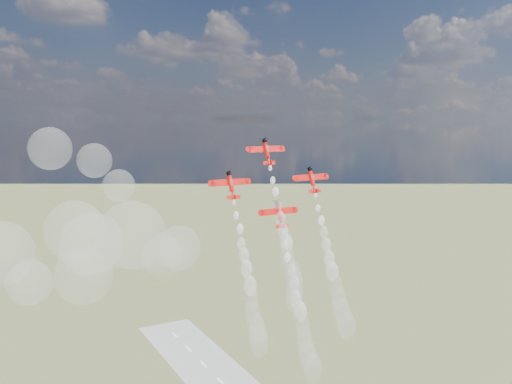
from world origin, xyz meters
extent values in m
cylinder|color=red|center=(-12.65, 5.47, 109.72)|extent=(1.40, 3.35, 5.34)
cylinder|color=black|center=(-12.65, 6.58, 112.30)|extent=(1.60, 1.87, 1.55)
cube|color=red|center=(-12.65, 5.92, 109.86)|extent=(12.23, 0.99, 1.93)
cube|color=white|center=(-15.96, 6.03, 109.81)|extent=(4.81, 0.25, 0.52)
cube|color=white|center=(-9.34, 6.03, 109.81)|extent=(4.81, 0.25, 0.52)
cube|color=red|center=(-12.65, 3.55, 105.63)|extent=(4.41, 0.55, 1.06)
cube|color=red|center=(-12.65, 2.78, 105.75)|extent=(0.14, 2.08, 1.87)
ellipsoid|color=silver|center=(-12.65, 4.93, 109.84)|extent=(1.10, 1.88, 2.67)
cone|color=red|center=(-12.65, 3.96, 106.33)|extent=(1.40, 2.32, 2.95)
cylinder|color=red|center=(-27.26, 1.43, 100.32)|extent=(1.40, 3.35, 5.34)
cylinder|color=black|center=(-27.26, 2.54, 102.90)|extent=(1.60, 1.87, 1.55)
cube|color=red|center=(-27.26, 1.87, 100.46)|extent=(12.23, 0.99, 1.93)
cube|color=white|center=(-30.57, 1.98, 100.41)|extent=(4.81, 0.25, 0.52)
cube|color=white|center=(-23.96, 1.98, 100.41)|extent=(4.81, 0.25, 0.52)
cube|color=red|center=(-27.26, -0.49, 96.24)|extent=(4.41, 0.55, 1.06)
cube|color=red|center=(-27.26, -1.26, 96.35)|extent=(0.14, 2.08, 1.87)
ellipsoid|color=silver|center=(-27.26, 0.89, 100.45)|extent=(1.10, 1.88, 2.67)
cone|color=red|center=(-27.26, -0.08, 96.93)|extent=(1.40, 2.32, 2.95)
cylinder|color=red|center=(1.96, 1.43, 100.32)|extent=(1.40, 3.35, 5.34)
cylinder|color=black|center=(1.96, 2.54, 102.90)|extent=(1.60, 1.87, 1.55)
cube|color=red|center=(1.96, 1.87, 100.46)|extent=(12.23, 0.99, 1.93)
cube|color=white|center=(-1.35, 1.98, 100.41)|extent=(4.81, 0.25, 0.52)
cube|color=white|center=(5.27, 1.98, 100.41)|extent=(4.81, 0.25, 0.52)
cube|color=red|center=(1.96, -0.49, 96.24)|extent=(4.41, 0.55, 1.06)
cube|color=red|center=(1.96, -1.26, 96.35)|extent=(0.14, 2.08, 1.87)
ellipsoid|color=silver|center=(1.96, 0.89, 100.45)|extent=(1.10, 1.88, 2.67)
cone|color=red|center=(1.96, -0.08, 96.93)|extent=(1.40, 2.32, 2.95)
cylinder|color=red|center=(-12.65, -2.61, 90.92)|extent=(1.40, 3.35, 5.34)
cylinder|color=black|center=(-12.65, -1.50, 93.50)|extent=(1.60, 1.87, 1.55)
cube|color=red|center=(-12.65, -2.17, 91.06)|extent=(12.23, 0.99, 1.93)
cube|color=white|center=(-15.96, -2.06, 91.01)|extent=(4.81, 0.25, 0.52)
cube|color=white|center=(-9.34, -2.06, 91.01)|extent=(4.81, 0.25, 0.52)
cube|color=red|center=(-12.65, -4.53, 86.84)|extent=(4.41, 0.55, 1.06)
cube|color=red|center=(-12.65, -5.30, 86.95)|extent=(0.14, 2.08, 1.87)
ellipsoid|color=silver|center=(-12.65, -3.15, 91.05)|extent=(1.10, 1.88, 2.67)
cone|color=red|center=(-12.65, -4.12, 87.54)|extent=(1.40, 2.32, 2.95)
sphere|color=white|center=(-12.66, 2.99, 104.03)|extent=(1.03, 1.03, 1.03)
sphere|color=white|center=(-12.56, 1.56, 100.27)|extent=(1.44, 1.44, 1.44)
sphere|color=white|center=(-12.44, 0.02, 96.83)|extent=(1.86, 1.86, 1.86)
sphere|color=white|center=(-12.63, -1.59, 92.66)|extent=(2.28, 2.28, 2.28)
sphere|color=white|center=(-12.75, -3.45, 88.97)|extent=(2.70, 2.70, 2.70)
sphere|color=white|center=(-12.62, -4.86, 85.27)|extent=(3.12, 3.12, 3.12)
sphere|color=white|center=(-12.44, -6.72, 81.83)|extent=(3.53, 3.53, 3.53)
sphere|color=white|center=(-12.91, -7.69, 78.21)|extent=(3.95, 3.95, 3.95)
sphere|color=white|center=(-12.46, -10.20, 73.88)|extent=(4.37, 4.37, 4.37)
sphere|color=white|center=(-12.51, -11.66, 70.79)|extent=(4.79, 4.79, 4.79)
sphere|color=white|center=(-13.21, -12.51, 66.13)|extent=(5.21, 5.21, 5.21)
sphere|color=white|center=(-27.34, -1.02, 94.78)|extent=(1.03, 1.03, 1.03)
sphere|color=white|center=(-27.36, -2.48, 91.10)|extent=(1.44, 1.44, 1.44)
sphere|color=white|center=(-27.04, -4.39, 87.32)|extent=(1.86, 1.86, 1.86)
sphere|color=white|center=(-27.52, -6.02, 83.32)|extent=(2.28, 2.28, 2.28)
sphere|color=white|center=(-27.14, -7.12, 80.08)|extent=(2.70, 2.70, 2.70)
sphere|color=white|center=(-27.13, -8.65, 76.40)|extent=(3.12, 3.12, 3.12)
sphere|color=white|center=(-27.12, -10.84, 71.91)|extent=(3.53, 3.53, 3.53)
sphere|color=white|center=(-27.42, -12.24, 68.76)|extent=(3.95, 3.95, 3.95)
sphere|color=white|center=(-27.70, -13.52, 64.48)|extent=(4.37, 4.37, 4.37)
sphere|color=white|center=(-27.52, -15.69, 60.82)|extent=(4.79, 4.79, 4.79)
sphere|color=white|center=(-27.75, -17.10, 57.66)|extent=(5.21, 5.21, 5.21)
sphere|color=white|center=(2.03, -0.94, 94.81)|extent=(1.03, 1.03, 1.03)
sphere|color=white|center=(1.86, -2.52, 90.95)|extent=(1.44, 1.44, 1.44)
sphere|color=white|center=(2.17, -4.10, 87.13)|extent=(1.86, 1.86, 1.86)
sphere|color=white|center=(2.02, -5.69, 83.76)|extent=(2.28, 2.28, 2.28)
sphere|color=white|center=(2.18, -7.10, 79.78)|extent=(2.70, 2.70, 2.70)
sphere|color=white|center=(2.01, -8.92, 75.79)|extent=(3.12, 3.12, 3.12)
sphere|color=white|center=(2.00, -10.51, 72.12)|extent=(3.53, 3.53, 3.53)
sphere|color=white|center=(2.37, -11.94, 68.09)|extent=(3.95, 3.95, 3.95)
sphere|color=white|center=(1.96, -14.25, 64.53)|extent=(4.37, 4.37, 4.37)
sphere|color=white|center=(2.07, -15.51, 60.84)|extent=(4.79, 4.79, 4.79)
sphere|color=white|center=(2.58, -17.52, 56.86)|extent=(5.21, 5.21, 5.21)
sphere|color=white|center=(-12.61, -5.11, 85.36)|extent=(1.03, 1.03, 1.03)
sphere|color=white|center=(-12.66, -6.78, 81.66)|extent=(1.44, 1.44, 1.44)
sphere|color=white|center=(-12.84, -8.04, 77.76)|extent=(1.86, 1.86, 1.86)
sphere|color=white|center=(-12.45, -9.88, 74.26)|extent=(2.28, 2.28, 2.28)
sphere|color=white|center=(-12.46, -11.58, 70.68)|extent=(2.70, 2.70, 2.70)
sphere|color=white|center=(-12.99, -12.78, 66.33)|extent=(3.12, 3.12, 3.12)
sphere|color=white|center=(-12.54, -14.97, 63.11)|extent=(3.53, 3.53, 3.53)
sphere|color=white|center=(-12.77, -16.51, 59.48)|extent=(3.95, 3.95, 3.95)
sphere|color=white|center=(-12.67, -17.57, 55.10)|extent=(4.37, 4.37, 4.37)
sphere|color=white|center=(-13.07, -19.62, 51.71)|extent=(4.79, 4.79, 4.79)
sphere|color=white|center=(-12.04, -20.97, 47.87)|extent=(5.21, 5.21, 5.21)
sphere|color=white|center=(-35.97, 23.13, 76.75)|extent=(14.94, 14.94, 14.94)
sphere|color=white|center=(-68.21, 27.53, 85.05)|extent=(18.77, 18.77, 18.77)
sphere|color=white|center=(-82.98, 16.53, 73.63)|extent=(12.97, 12.97, 12.97)
sphere|color=white|center=(-52.42, 20.11, 83.39)|extent=(21.51, 21.51, 21.51)
sphere|color=white|center=(-88.72, 33.94, 78.84)|extent=(19.67, 19.67, 19.67)
sphere|color=white|center=(-72.97, 36.87, 110.05)|extent=(13.52, 13.52, 13.52)
sphere|color=white|center=(-52.33, 34.67, 97.38)|extent=(10.82, 10.82, 10.82)
sphere|color=white|center=(-61.76, 25.93, 106.63)|extent=(10.71, 10.71, 10.71)
sphere|color=white|center=(-41.64, 23.74, 74.61)|extent=(13.91, 13.91, 13.91)
sphere|color=white|center=(-61.62, 35.36, 78.39)|extent=(21.05, 21.05, 21.05)
sphere|color=white|center=(-66.75, 23.90, 71.51)|extent=(18.22, 18.22, 18.22)
camera|label=1|loc=(-97.05, -143.58, 119.39)|focal=38.00mm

